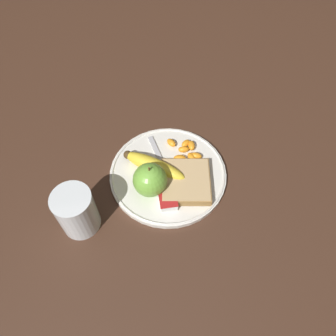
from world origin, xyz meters
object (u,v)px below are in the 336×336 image
plate (168,174)px  jam_packet (168,200)px  banana (154,166)px  fork (165,169)px  bread_slice (186,182)px  juice_glass (77,212)px  apple (150,180)px

plate → jam_packet: size_ratio=5.75×
banana → jam_packet: banana is taller
fork → banana: bearing=-108.5°
banana → bread_slice: banana is taller
juice_glass → apple: juice_glass is taller
apple → bread_slice: 0.09m
bread_slice → apple: bearing=90.2°
apple → jam_packet: apple is taller
bread_slice → fork: bearing=41.6°
plate → bread_slice: (-0.04, -0.04, 0.02)m
juice_glass → fork: juice_glass is taller
apple → banana: apple is taller
apple → bread_slice: apple is taller
banana → fork: size_ratio=0.83×
plate → apple: apple is taller
plate → juice_glass: 0.23m
apple → fork: size_ratio=0.48×
banana → jam_packet: (-0.09, -0.02, -0.01)m
plate → bread_slice: size_ratio=2.08×
banana → juice_glass: bearing=121.4°
apple → bread_slice: size_ratio=0.65×
juice_glass → apple: 0.17m
juice_glass → bread_slice: size_ratio=0.83×
jam_packet → plate: bearing=-9.1°
plate → juice_glass: size_ratio=2.51×
juice_glass → fork: size_ratio=0.62×
apple → banana: bearing=-15.3°
banana → fork: 0.03m
juice_glass → bread_slice: bearing=-77.0°
plate → jam_packet: bearing=170.9°
bread_slice → fork: size_ratio=0.74×
plate → banana: 0.04m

